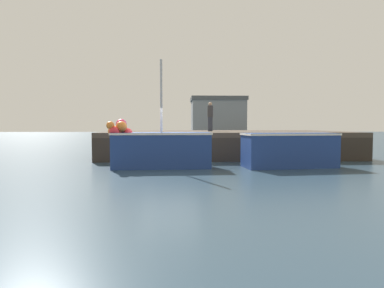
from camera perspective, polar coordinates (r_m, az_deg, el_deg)
ground at (r=14.93m, az=-3.76°, el=-3.97°), size 120.00×160.00×0.10m
pier at (r=20.61m, az=5.28°, el=1.48°), size 13.75×8.64×1.43m
fishing_boat_near_left at (r=14.49m, az=-5.52°, el=-0.65°), size 4.29×1.55×4.51m
fishing_boat_near_right at (r=15.21m, az=15.78°, el=-0.86°), size 4.08×1.90×1.46m
rowboat at (r=17.22m, az=20.18°, el=-2.55°), size 1.67×1.15×0.33m
dockworker at (r=20.67m, az=3.03°, el=4.54°), size 0.34×0.34×1.74m
warehouse at (r=45.27m, az=4.27°, el=4.30°), size 7.03×5.13×5.43m
mooring_buoy_foreground at (r=14.66m, az=-6.30°, el=-2.65°), size 0.58×0.58×0.71m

